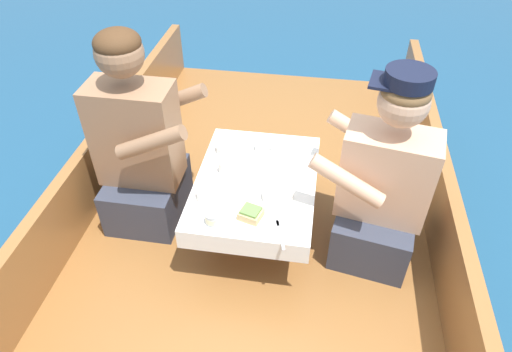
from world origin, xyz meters
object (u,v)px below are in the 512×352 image
object	(u,v)px
coffee_cup_port	(262,145)
coffee_cup_starboard	(227,166)
person_starboard	(382,187)
tin_can	(213,218)
sandwich	(251,213)
person_port	(140,149)

from	to	relation	value
coffee_cup_port	coffee_cup_starboard	size ratio (longest dim) A/B	0.97
coffee_cup_port	person_starboard	bearing A→B (deg)	-23.94
tin_can	person_starboard	bearing A→B (deg)	22.07
sandwich	person_starboard	bearing A→B (deg)	23.28
person_port	coffee_cup_starboard	bearing A→B (deg)	-0.71
person_port	sandwich	size ratio (longest dim) A/B	9.08
person_starboard	tin_can	xyz separation A→B (m)	(-0.73, -0.29, -0.02)
coffee_cup_starboard	tin_can	size ratio (longest dim) A/B	1.52
person_starboard	sandwich	distance (m)	0.62
coffee_cup_port	coffee_cup_starboard	world-z (taller)	coffee_cup_starboard
person_starboard	tin_can	bearing A→B (deg)	32.44
person_starboard	sandwich	xyz separation A→B (m)	(-0.57, -0.24, -0.02)
person_port	sandwich	world-z (taller)	person_port
coffee_cup_port	sandwich	bearing A→B (deg)	-87.33
coffee_cup_starboard	sandwich	bearing A→B (deg)	-60.58
person_port	coffee_cup_port	distance (m)	0.62
sandwich	coffee_cup_port	world-z (taller)	sandwich
coffee_cup_port	tin_can	xyz separation A→B (m)	(-0.13, -0.56, -0.00)
tin_can	coffee_cup_starboard	bearing A→B (deg)	91.90
sandwich	tin_can	distance (m)	0.17
person_starboard	tin_can	world-z (taller)	person_starboard
tin_can	person_port	bearing A→B (deg)	141.39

